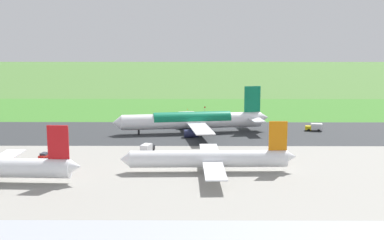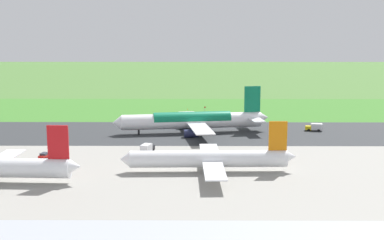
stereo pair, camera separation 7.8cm
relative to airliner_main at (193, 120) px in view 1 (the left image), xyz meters
name	(u,v)px [view 1 (the left image)]	position (x,y,z in m)	size (l,w,h in m)	color
ground_plane	(192,133)	(0.32, 0.06, -4.35)	(800.00, 800.00, 0.00)	#477233
runway_asphalt	(192,133)	(0.32, 0.06, -4.32)	(600.00, 40.97, 0.06)	#2D3033
apron_concrete	(191,180)	(0.32, 56.18, -4.33)	(440.00, 110.00, 0.05)	gray
grass_verge_foreground	(193,111)	(0.32, -48.13, -4.33)	(600.00, 80.00, 0.04)	#3C782B
airliner_main	(193,120)	(0.00, 0.00, 0.00)	(54.03, 44.40, 15.88)	white
airliner_parked_mid	(210,158)	(-4.29, 49.43, -0.86)	(43.78, 35.75, 12.79)	white
service_truck_baggage	(147,148)	(13.06, 29.20, -2.95)	(3.95, 6.21, 2.65)	black
service_car_followme	(45,155)	(40.71, 35.87, -3.51)	(2.77, 4.51, 1.62)	#B21914
service_truck_fuel	(315,127)	(-42.53, -3.58, -2.95)	(6.07, 3.07, 2.65)	gold
no_stopping_sign	(205,109)	(-4.85, -43.64, -2.77)	(0.60, 0.10, 2.67)	slate
traffic_cone_orange	(188,109)	(2.68, -51.79, -4.08)	(0.40, 0.40, 0.55)	orange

